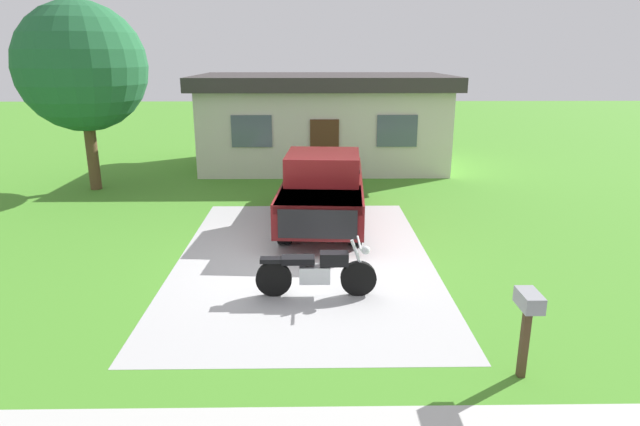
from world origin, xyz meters
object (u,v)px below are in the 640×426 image
(motorcycle, at_px, (317,271))
(neighbor_house, at_px, (323,120))
(pickup_truck, at_px, (324,186))
(mailbox, at_px, (528,312))
(shade_tree, at_px, (82,67))

(motorcycle, relative_size, neighbor_house, 0.23)
(pickup_truck, bearing_deg, neighbor_house, 88.98)
(mailbox, height_order, neighbor_house, neighbor_house)
(motorcycle, xyz_separation_m, neighbor_house, (0.36, 12.10, 1.32))
(pickup_truck, relative_size, mailbox, 4.56)
(shade_tree, distance_m, neighbor_house, 8.73)
(pickup_truck, distance_m, mailbox, 7.73)
(pickup_truck, distance_m, shade_tree, 8.74)
(motorcycle, height_order, pickup_truck, pickup_truck)
(motorcycle, bearing_deg, mailbox, -43.42)
(mailbox, xyz_separation_m, shade_tree, (-9.98, 10.89, 2.89))
(motorcycle, distance_m, neighbor_house, 12.18)
(motorcycle, bearing_deg, shade_tree, 131.09)
(pickup_truck, height_order, shade_tree, shade_tree)
(mailbox, bearing_deg, shade_tree, 132.52)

